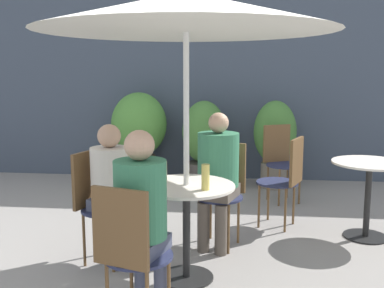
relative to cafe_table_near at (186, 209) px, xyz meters
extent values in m
plane|color=gray|center=(-0.22, -0.15, -0.56)|extent=(20.00, 20.00, 0.00)
cube|color=#3D4756|center=(-0.22, 3.45, 0.94)|extent=(10.00, 0.06, 3.00)
cylinder|color=black|center=(0.00, 0.00, -0.56)|extent=(0.42, 0.42, 0.01)
cylinder|color=black|center=(0.00, 0.00, -0.19)|extent=(0.06, 0.06, 0.72)
cylinder|color=silver|center=(0.00, 0.00, 0.18)|extent=(0.74, 0.74, 0.02)
cylinder|color=black|center=(1.64, 1.06, -0.56)|extent=(0.42, 0.42, 0.01)
cylinder|color=black|center=(1.64, 1.06, -0.19)|extent=(0.06, 0.06, 0.72)
cylinder|color=silver|center=(1.64, 1.06, 0.18)|extent=(0.71, 0.71, 0.02)
cylinder|color=#232847|center=(0.22, 0.69, -0.10)|extent=(0.43, 0.43, 0.02)
cylinder|color=brown|center=(0.40, 0.78, -0.34)|extent=(0.02, 0.02, 0.46)
cylinder|color=brown|center=(0.13, 0.87, -0.34)|extent=(0.02, 0.02, 0.46)
cylinder|color=brown|center=(0.31, 0.52, -0.34)|extent=(0.02, 0.02, 0.46)
cylinder|color=brown|center=(0.04, 0.60, -0.34)|extent=(0.02, 0.02, 0.46)
cube|color=brown|center=(0.28, 0.88, 0.15)|extent=(0.36, 0.14, 0.47)
cylinder|color=#232847|center=(-0.69, 0.22, -0.10)|extent=(0.43, 0.43, 0.02)
cylinder|color=brown|center=(-0.78, 0.40, -0.34)|extent=(0.02, 0.02, 0.46)
cylinder|color=brown|center=(-0.87, 0.13, -0.34)|extent=(0.02, 0.02, 0.46)
cylinder|color=brown|center=(-0.52, 0.31, -0.34)|extent=(0.02, 0.02, 0.46)
cylinder|color=brown|center=(-0.60, 0.04, -0.34)|extent=(0.02, 0.02, 0.46)
cube|color=brown|center=(-0.88, 0.28, 0.15)|extent=(0.14, 0.36, 0.47)
cylinder|color=#232847|center=(-0.22, -0.69, -0.10)|extent=(0.43, 0.43, 0.02)
cylinder|color=brown|center=(-0.31, -0.52, -0.34)|extent=(0.02, 0.02, 0.46)
cylinder|color=brown|center=(-0.04, -0.60, -0.34)|extent=(0.02, 0.02, 0.46)
cube|color=brown|center=(-0.28, -0.88, 0.15)|extent=(0.36, 0.14, 0.47)
cylinder|color=#232847|center=(0.95, 2.21, -0.10)|extent=(0.43, 0.43, 0.02)
cylinder|color=brown|center=(1.01, 2.40, -0.34)|extent=(0.02, 0.02, 0.46)
cylinder|color=brown|center=(0.76, 2.28, -0.34)|extent=(0.02, 0.02, 0.46)
cylinder|color=brown|center=(1.13, 2.14, -0.34)|extent=(0.02, 0.02, 0.46)
cylinder|color=brown|center=(0.88, 2.02, -0.34)|extent=(0.02, 0.02, 0.46)
cube|color=brown|center=(0.86, 2.39, 0.15)|extent=(0.35, 0.18, 0.47)
cylinder|color=#232847|center=(0.79, 1.31, -0.10)|extent=(0.43, 0.43, 0.02)
cylinder|color=brown|center=(0.87, 1.13, -0.34)|extent=(0.02, 0.02, 0.46)
cylinder|color=brown|center=(0.98, 1.38, -0.34)|extent=(0.02, 0.02, 0.46)
cylinder|color=brown|center=(0.61, 1.24, -0.34)|extent=(0.02, 0.02, 0.46)
cylinder|color=brown|center=(0.72, 1.50, -0.34)|extent=(0.02, 0.02, 0.46)
cube|color=brown|center=(0.97, 1.23, 0.15)|extent=(0.17, 0.35, 0.47)
cylinder|color=brown|center=(0.09, 0.55, -0.34)|extent=(0.11, 0.11, 0.45)
cylinder|color=brown|center=(0.25, 0.50, -0.34)|extent=(0.11, 0.11, 0.45)
cube|color=brown|center=(0.21, 0.65, -0.03)|extent=(0.41, 0.43, 0.11)
cylinder|color=#337551|center=(0.21, 0.65, 0.26)|extent=(0.37, 0.37, 0.48)
sphere|color=tan|center=(0.21, 0.65, 0.59)|extent=(0.18, 0.18, 0.18)
cylinder|color=#42475B|center=(-0.56, 0.10, -0.34)|extent=(0.10, 0.10, 0.45)
cylinder|color=#42475B|center=(-0.52, 0.24, -0.34)|extent=(0.10, 0.10, 0.45)
cube|color=#42475B|center=(-0.65, 0.21, -0.04)|extent=(0.37, 0.35, 0.10)
cylinder|color=beige|center=(-0.65, 0.21, 0.22)|extent=(0.32, 0.32, 0.42)
sphere|color=tan|center=(-0.65, 0.21, 0.53)|extent=(0.19, 0.19, 0.19)
cylinder|color=#42475B|center=(-0.10, -0.56, -0.34)|extent=(0.10, 0.10, 0.45)
cylinder|color=#42475B|center=(-0.24, -0.51, -0.34)|extent=(0.10, 0.10, 0.45)
cube|color=#42475B|center=(-0.21, -0.65, -0.04)|extent=(0.36, 0.38, 0.10)
cylinder|color=#337551|center=(-0.21, -0.65, 0.26)|extent=(0.33, 0.33, 0.49)
sphere|color=tan|center=(-0.21, -0.65, 0.60)|extent=(0.19, 0.19, 0.19)
cylinder|color=beige|center=(-0.19, 0.07, 0.27)|extent=(0.06, 0.06, 0.16)
cylinder|color=#DBC65B|center=(0.16, -0.13, 0.28)|extent=(0.06, 0.06, 0.19)
cylinder|color=brown|center=(-1.05, 3.03, -0.36)|extent=(0.47, 0.47, 0.40)
ellipsoid|color=#4C8938|center=(-1.05, 3.03, 0.29)|extent=(0.80, 0.80, 0.91)
cylinder|color=#47423D|center=(-0.10, 2.95, -0.40)|extent=(0.49, 0.49, 0.33)
ellipsoid|color=#427533|center=(-0.10, 2.95, 0.20)|extent=(0.61, 0.61, 0.88)
cylinder|color=slate|center=(0.88, 2.94, -0.39)|extent=(0.37, 0.37, 0.35)
ellipsoid|color=#427533|center=(0.88, 2.94, 0.22)|extent=(0.59, 0.59, 0.87)
cylinder|color=silver|center=(0.00, 0.00, 0.52)|extent=(0.04, 0.04, 2.17)
cone|color=silver|center=(0.00, 0.00, 1.46)|extent=(2.18, 2.18, 0.28)
camera|label=1|loc=(0.39, -3.29, 1.04)|focal=42.00mm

